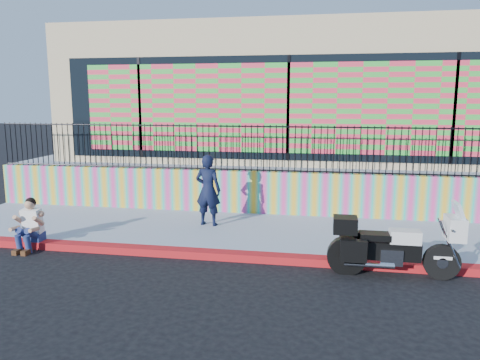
# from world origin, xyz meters

# --- Properties ---
(ground) EXTENTS (90.00, 90.00, 0.00)m
(ground) POSITION_xyz_m (0.00, 0.00, 0.00)
(ground) COLOR black
(ground) RESTS_ON ground
(red_curb) EXTENTS (16.00, 0.30, 0.15)m
(red_curb) POSITION_xyz_m (0.00, 0.00, 0.07)
(red_curb) COLOR red
(red_curb) RESTS_ON ground
(sidewalk) EXTENTS (16.00, 3.00, 0.15)m
(sidewalk) POSITION_xyz_m (0.00, 1.65, 0.07)
(sidewalk) COLOR #99A3B7
(sidewalk) RESTS_ON ground
(mural_wall) EXTENTS (16.00, 0.20, 1.10)m
(mural_wall) POSITION_xyz_m (0.00, 3.25, 0.70)
(mural_wall) COLOR #E23B8F
(mural_wall) RESTS_ON sidewalk
(metal_fence) EXTENTS (15.80, 0.04, 1.20)m
(metal_fence) POSITION_xyz_m (0.00, 3.25, 1.85)
(metal_fence) COLOR black
(metal_fence) RESTS_ON mural_wall
(elevated_platform) EXTENTS (16.00, 10.00, 1.25)m
(elevated_platform) POSITION_xyz_m (0.00, 8.35, 0.62)
(elevated_platform) COLOR #99A3B7
(elevated_platform) RESTS_ON ground
(storefront_building) EXTENTS (14.00, 8.06, 4.00)m
(storefront_building) POSITION_xyz_m (0.00, 8.13, 3.25)
(storefront_building) COLOR tan
(storefront_building) RESTS_ON elevated_platform
(police_motorcycle) EXTENTS (2.24, 0.74, 1.39)m
(police_motorcycle) POSITION_xyz_m (2.20, -0.35, 0.58)
(police_motorcycle) COLOR black
(police_motorcycle) RESTS_ON ground
(police_officer) EXTENTS (0.66, 0.48, 1.68)m
(police_officer) POSITION_xyz_m (-1.67, 1.87, 0.99)
(police_officer) COLOR black
(police_officer) RESTS_ON sidewalk
(seated_man) EXTENTS (0.54, 0.71, 1.06)m
(seated_man) POSITION_xyz_m (-4.98, -0.19, 0.45)
(seated_man) COLOR navy
(seated_man) RESTS_ON ground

